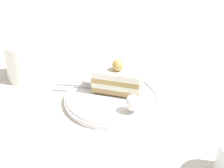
# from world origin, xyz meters

# --- Properties ---
(ground_plane) EXTENTS (2.40, 2.40, 0.00)m
(ground_plane) POSITION_xyz_m (0.00, 0.00, 0.00)
(ground_plane) COLOR silver
(dessert_plate) EXTENTS (0.22, 0.22, 0.02)m
(dessert_plate) POSITION_xyz_m (-0.02, -0.01, 0.01)
(dessert_plate) COLOR white
(dessert_plate) RESTS_ON ground_plane
(cake_slice) EXTENTS (0.12, 0.07, 0.08)m
(cake_slice) POSITION_xyz_m (-0.03, -0.03, 0.05)
(cake_slice) COLOR tan
(cake_slice) RESTS_ON dessert_plate
(whipped_cream_dollop) EXTENTS (0.03, 0.03, 0.04)m
(whipped_cream_dollop) POSITION_xyz_m (-0.07, 0.04, 0.04)
(whipped_cream_dollop) COLOR white
(whipped_cream_dollop) RESTS_ON dessert_plate
(fork) EXTENTS (0.11, 0.01, 0.00)m
(fork) POSITION_xyz_m (0.05, -0.04, 0.02)
(fork) COLOR silver
(fork) RESTS_ON dessert_plate
(drink_glass_far) EXTENTS (0.08, 0.08, 0.10)m
(drink_glass_far) POSITION_xyz_m (0.21, -0.10, 0.04)
(drink_glass_far) COLOR white
(drink_glass_far) RESTS_ON ground_plane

